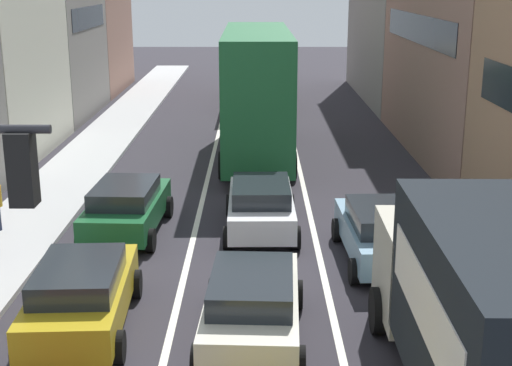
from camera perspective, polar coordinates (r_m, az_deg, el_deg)
sidewalk_left at (r=28.66m, az=-13.48°, el=1.44°), size 2.60×64.00×0.14m
lane_stripe_left at (r=27.93m, az=-3.45°, el=1.34°), size 0.16×60.00×0.01m
lane_stripe_right at (r=27.92m, az=3.53°, el=1.34°), size 0.16×60.00×0.01m
building_row_right at (r=32.50m, az=18.18°, el=11.76°), size 7.20×43.90×12.10m
removalist_box_truck at (r=12.14m, az=17.86°, el=-9.39°), size 2.80×7.74×3.58m
sedan_centre_lane_second at (r=14.48m, az=-0.16°, el=-9.49°), size 2.22×4.38×1.49m
wagon_left_lane_second at (r=15.34m, az=-13.46°, el=-8.43°), size 2.22×4.38×1.49m
hatchback_centre_lane_third at (r=20.51m, az=0.54°, el=-1.73°), size 2.10×4.32×1.49m
sedan_left_lane_third at (r=20.68m, az=-10.02°, el=-1.83°), size 2.22×4.38×1.49m
sedan_right_lane_behind_truck at (r=18.63m, az=10.03°, el=-3.82°), size 2.18×4.36×1.49m
bus_mid_queue_primary at (r=28.65m, az=0.22°, el=7.51°), size 2.86×10.52×5.06m
bus_far_queue_secondary at (r=41.74m, az=0.03°, el=8.66°), size 2.81×10.50×2.90m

